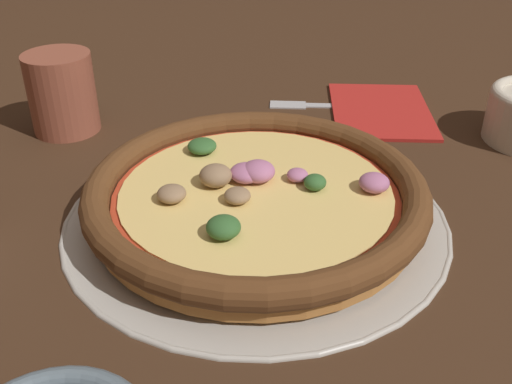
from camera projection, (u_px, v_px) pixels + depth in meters
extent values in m
plane|color=#3D2616|center=(256.00, 218.00, 0.54)|extent=(3.00, 3.00, 0.00)
cylinder|color=#B7B2A8|center=(256.00, 217.00, 0.53)|extent=(0.34, 0.34, 0.00)
torus|color=#B7B2A8|center=(256.00, 215.00, 0.53)|extent=(0.34, 0.34, 0.01)
cylinder|color=#A86B33|center=(256.00, 204.00, 0.53)|extent=(0.28, 0.28, 0.02)
torus|color=#563319|center=(256.00, 190.00, 0.52)|extent=(0.30, 0.30, 0.02)
cylinder|color=#B7381E|center=(256.00, 194.00, 0.52)|extent=(0.25, 0.25, 0.00)
cylinder|color=#EAC670|center=(256.00, 192.00, 0.52)|extent=(0.24, 0.24, 0.00)
ellipsoid|color=#B26B93|center=(258.00, 171.00, 0.53)|extent=(0.04, 0.04, 0.02)
ellipsoid|color=#B26B93|center=(296.00, 174.00, 0.53)|extent=(0.03, 0.03, 0.01)
ellipsoid|color=#33602D|center=(202.00, 146.00, 0.58)|extent=(0.04, 0.04, 0.01)
ellipsoid|color=#33602D|center=(223.00, 227.00, 0.46)|extent=(0.04, 0.04, 0.02)
ellipsoid|color=#8E7051|center=(216.00, 175.00, 0.52)|extent=(0.03, 0.03, 0.02)
ellipsoid|color=#B26B93|center=(242.00, 174.00, 0.53)|extent=(0.03, 0.03, 0.02)
ellipsoid|color=#B26B93|center=(374.00, 183.00, 0.52)|extent=(0.03, 0.03, 0.02)
ellipsoid|color=#33602D|center=(315.00, 182.00, 0.52)|extent=(0.03, 0.03, 0.01)
ellipsoid|color=#8E7051|center=(172.00, 194.00, 0.50)|extent=(0.03, 0.03, 0.01)
ellipsoid|color=#8E7051|center=(237.00, 196.00, 0.50)|extent=(0.03, 0.03, 0.01)
cylinder|color=brown|center=(62.00, 93.00, 0.67)|extent=(0.07, 0.07, 0.09)
cube|color=#B2231E|center=(381.00, 109.00, 0.74)|extent=(0.20, 0.18, 0.01)
cube|color=#B7B7BC|center=(356.00, 106.00, 0.75)|extent=(0.07, 0.12, 0.00)
cube|color=#B7B7BC|center=(288.00, 104.00, 0.75)|extent=(0.04, 0.05, 0.00)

